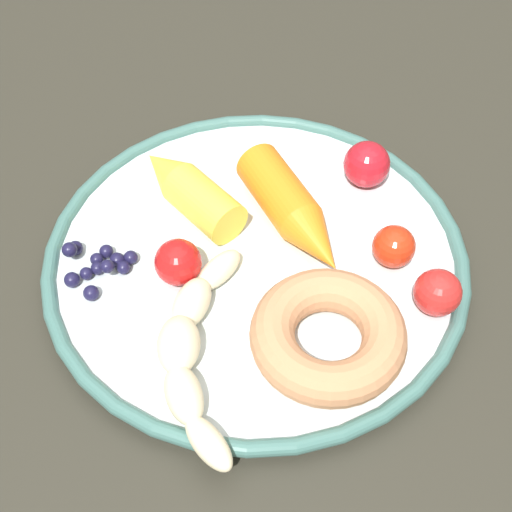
# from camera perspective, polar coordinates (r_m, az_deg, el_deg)

# --- Properties ---
(dining_table) EXTENTS (1.03, 0.99, 0.74)m
(dining_table) POSITION_cam_1_polar(r_m,az_deg,el_deg) (0.65, 3.53, -4.69)
(dining_table) COLOR #2D2B22
(dining_table) RESTS_ON ground_plane
(plate) EXTENTS (0.33, 0.33, 0.02)m
(plate) POSITION_cam_1_polar(r_m,az_deg,el_deg) (0.57, 0.00, -0.18)
(plate) COLOR silver
(plate) RESTS_ON dining_table
(banana) EXTENTS (0.12, 0.15, 0.03)m
(banana) POSITION_cam_1_polar(r_m,az_deg,el_deg) (0.51, -5.05, -7.11)
(banana) COLOR beige
(banana) RESTS_ON plate
(carrot_orange) EXTENTS (0.13, 0.09, 0.04)m
(carrot_orange) POSITION_cam_1_polar(r_m,az_deg,el_deg) (0.57, 2.98, 3.46)
(carrot_orange) COLOR orange
(carrot_orange) RESTS_ON plate
(carrot_yellow) EXTENTS (0.11, 0.06, 0.04)m
(carrot_yellow) POSITION_cam_1_polar(r_m,az_deg,el_deg) (0.59, -5.37, 5.25)
(carrot_yellow) COLOR yellow
(carrot_yellow) RESTS_ON plate
(donut) EXTENTS (0.16, 0.16, 0.03)m
(donut) POSITION_cam_1_polar(r_m,az_deg,el_deg) (0.51, 5.69, -6.21)
(donut) COLOR tan
(donut) RESTS_ON plate
(blueberry_pile) EXTENTS (0.05, 0.05, 0.02)m
(blueberry_pile) POSITION_cam_1_polar(r_m,az_deg,el_deg) (0.57, -12.39, -0.67)
(blueberry_pile) COLOR #191638
(blueberry_pile) RESTS_ON plate
(tomato_near) EXTENTS (0.04, 0.04, 0.04)m
(tomato_near) POSITION_cam_1_polar(r_m,az_deg,el_deg) (0.62, 8.78, 7.09)
(tomato_near) COLOR red
(tomato_near) RESTS_ON plate
(tomato_mid) EXTENTS (0.04, 0.04, 0.04)m
(tomato_mid) POSITION_cam_1_polar(r_m,az_deg,el_deg) (0.54, 14.07, -2.80)
(tomato_mid) COLOR red
(tomato_mid) RESTS_ON plate
(tomato_far) EXTENTS (0.03, 0.03, 0.03)m
(tomato_far) POSITION_cam_1_polar(r_m,az_deg,el_deg) (0.56, 10.77, 0.73)
(tomato_far) COLOR red
(tomato_far) RESTS_ON plate
(tomato_extra) EXTENTS (0.04, 0.04, 0.04)m
(tomato_extra) POSITION_cam_1_polar(r_m,az_deg,el_deg) (0.54, -6.14, -0.49)
(tomato_extra) COLOR red
(tomato_extra) RESTS_ON plate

